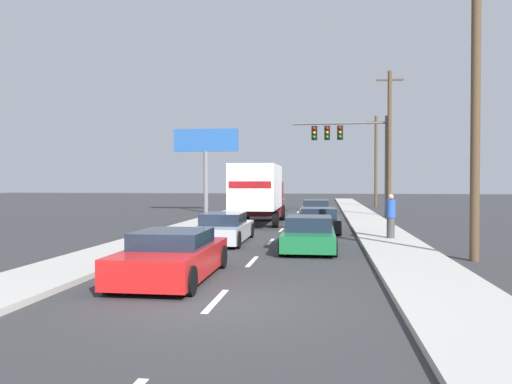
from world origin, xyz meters
name	(u,v)px	position (x,y,z in m)	size (l,w,h in m)	color
ground_plane	(294,216)	(0.00, 25.00, 0.00)	(140.00, 140.00, 0.00)	#333335
sidewalk_right	(369,222)	(4.71, 20.00, 0.07)	(2.32, 80.00, 0.14)	#B2AFA8
sidewalk_left	(212,220)	(-4.71, 20.00, 0.07)	(2.32, 80.00, 0.14)	#B2AFA8
lane_markings	(289,222)	(0.00, 20.20, 0.00)	(0.14, 52.00, 0.01)	silver
box_truck	(259,191)	(-1.59, 18.40, 1.92)	(2.66, 7.79, 3.36)	white
car_silver	(224,229)	(-1.82, 9.73, 0.54)	(1.93, 4.71, 1.18)	#B7BABF
car_red	(172,256)	(-1.56, 2.22, 0.56)	(2.03, 4.48, 1.21)	red
car_orange	(316,211)	(1.61, 21.63, 0.60)	(1.86, 4.19, 1.30)	orange
car_black	(318,221)	(1.86, 14.36, 0.54)	(2.11, 4.36, 1.17)	black
car_green	(309,234)	(1.61, 8.09, 0.54)	(1.93, 4.49, 1.19)	#196B38
traffic_signal_mast	(343,140)	(3.40, 25.32, 5.33)	(6.56, 0.69, 6.98)	#595B56
utility_pole_near	(476,98)	(6.68, 6.20, 4.96)	(1.80, 0.28, 9.64)	brown
utility_pole_mid	(389,142)	(6.50, 24.95, 5.12)	(1.80, 0.28, 9.95)	brown
utility_pole_far	(376,160)	(7.01, 39.16, 4.54)	(1.80, 0.28, 8.81)	brown
roadside_billboard	(206,151)	(-7.26, 28.78, 4.92)	(5.23, 0.36, 6.65)	slate
pedestrian_near_corner	(391,216)	(4.82, 10.98, 1.03)	(0.38, 0.38, 1.79)	#3F3F42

